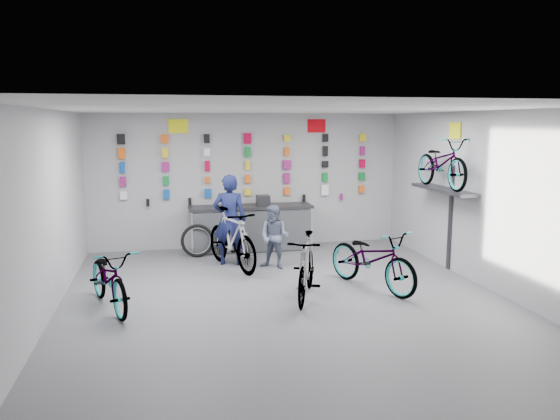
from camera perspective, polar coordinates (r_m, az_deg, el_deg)
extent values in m
plane|color=#545459|center=(8.79, 0.63, -9.44)|extent=(8.00, 8.00, 0.00)
plane|color=white|center=(8.33, 0.67, 10.51)|extent=(8.00, 8.00, 0.00)
plane|color=#ADADAF|center=(12.33, -3.43, 3.07)|extent=(7.00, 0.00, 7.00)
plane|color=#ADADAF|center=(4.70, 11.47, -7.14)|extent=(7.00, 0.00, 7.00)
plane|color=#ADADAF|center=(8.40, -23.35, -0.52)|extent=(0.00, 8.00, 8.00)
plane|color=#ADADAF|center=(9.80, 21.04, 0.90)|extent=(0.00, 8.00, 8.00)
cube|color=black|center=(12.05, -3.06, -2.12)|extent=(2.60, 0.60, 0.90)
cube|color=silver|center=(11.75, -2.83, -2.25)|extent=(2.60, 0.02, 0.90)
cube|color=silver|center=(11.62, -9.18, -2.49)|extent=(0.04, 0.04, 0.96)
cube|color=silver|center=(12.02, 3.30, -2.00)|extent=(0.04, 0.04, 0.96)
cube|color=black|center=(11.96, -3.08, 0.33)|extent=(2.70, 0.66, 0.06)
cube|color=white|center=(12.19, -16.02, 1.48)|extent=(0.15, 0.06, 0.17)
cube|color=#0D4DAC|center=(12.16, -11.79, 1.62)|extent=(0.13, 0.06, 0.21)
cube|color=#0D4DAC|center=(12.19, -7.55, 1.76)|extent=(0.14, 0.06, 0.19)
cube|color=yellow|center=(12.29, -3.37, 1.88)|extent=(0.14, 0.06, 0.15)
cube|color=#FC5F15|center=(12.46, 0.73, 1.99)|extent=(0.13, 0.06, 0.17)
cube|color=white|center=(12.69, 4.70, 2.09)|extent=(0.17, 0.06, 0.23)
cube|color=#FC5F15|center=(12.97, 8.52, 2.18)|extent=(0.13, 0.06, 0.17)
cube|color=#951B6B|center=(12.15, -16.08, 2.88)|extent=(0.13, 0.06, 0.20)
cube|color=#0E7A2E|center=(12.12, -11.83, 3.03)|extent=(0.13, 0.06, 0.19)
cube|color=#FC5F15|center=(12.16, -7.58, 3.16)|extent=(0.10, 0.06, 0.14)
cube|color=#FC5F15|center=(12.26, -3.38, 3.27)|extent=(0.11, 0.06, 0.18)
cube|color=#951B6B|center=(12.42, 0.73, 3.37)|extent=(0.13, 0.06, 0.23)
cube|color=#0E7A2E|center=(12.65, 4.72, 3.44)|extent=(0.12, 0.06, 0.21)
cube|color=#0E7A2E|center=(12.94, 8.55, 3.50)|extent=(0.14, 0.06, 0.18)
cube|color=#0D4DAC|center=(12.13, -16.15, 4.29)|extent=(0.10, 0.06, 0.23)
cube|color=#951B6B|center=(12.09, -11.88, 4.44)|extent=(0.16, 0.06, 0.20)
cube|color=#BC0332|center=(12.13, -7.61, 4.57)|extent=(0.11, 0.06, 0.23)
cube|color=yellow|center=(12.23, -3.39, 4.67)|extent=(0.10, 0.06, 0.20)
cube|color=#951B6B|center=(12.40, 0.74, 4.75)|extent=(0.18, 0.06, 0.20)
cube|color=black|center=(12.63, 4.74, 4.80)|extent=(0.14, 0.06, 0.15)
cube|color=#BC0332|center=(12.91, 8.58, 4.82)|extent=(0.13, 0.06, 0.19)
cube|color=#FC5F15|center=(12.11, -16.21, 5.70)|extent=(0.15, 0.06, 0.23)
cube|color=yellow|center=(12.07, -11.93, 5.86)|extent=(0.13, 0.06, 0.21)
cube|color=white|center=(12.11, -7.64, 5.98)|extent=(0.14, 0.06, 0.17)
cube|color=#0E7A2E|center=(12.21, -3.41, 6.07)|extent=(0.13, 0.06, 0.23)
cube|color=#FC5F15|center=(12.38, 0.74, 6.13)|extent=(0.11, 0.06, 0.18)
cube|color=black|center=(12.61, 4.76, 6.15)|extent=(0.11, 0.06, 0.23)
cube|color=#951B6B|center=(12.89, 8.61, 6.15)|extent=(0.11, 0.06, 0.20)
cube|color=black|center=(12.09, -16.27, 7.12)|extent=(0.16, 0.06, 0.22)
cube|color=#FC5F15|center=(12.06, -11.97, 7.28)|extent=(0.17, 0.06, 0.19)
cube|color=black|center=(12.10, -7.67, 7.40)|extent=(0.12, 0.06, 0.20)
cube|color=#BC0332|center=(12.20, -3.42, 7.48)|extent=(0.15, 0.06, 0.24)
cube|color=yellow|center=(12.37, 0.74, 7.52)|extent=(0.14, 0.06, 0.15)
cube|color=black|center=(12.59, 4.77, 7.52)|extent=(0.12, 0.06, 0.18)
cube|color=yellow|center=(12.88, 8.64, 7.48)|extent=(0.15, 0.06, 0.18)
cylinder|color=black|center=(12.17, -13.64, 0.75)|extent=(0.07, 0.07, 0.16)
cylinder|color=black|center=(12.17, -9.41, 0.89)|extent=(0.07, 0.07, 0.16)
cylinder|color=#0E7A2E|center=(12.36, -1.51, 1.14)|extent=(0.07, 0.07, 0.16)
cylinder|color=black|center=(12.55, 2.53, 1.26)|extent=(0.07, 0.07, 0.16)
cylinder|color=#951B6B|center=(12.81, 6.43, 1.37)|extent=(0.07, 0.07, 0.16)
cube|color=#333338|center=(10.72, 16.68, 2.05)|extent=(0.38, 1.90, 0.06)
cube|color=#333338|center=(10.88, 17.38, -0.81)|extent=(0.04, 0.10, 2.00)
cube|color=#FBF718|center=(12.11, -10.58, 8.61)|extent=(0.42, 0.02, 0.30)
cube|color=red|center=(12.58, 3.84, 8.76)|extent=(0.42, 0.02, 0.30)
cube|color=#FBF718|center=(10.73, 17.80, 7.91)|extent=(0.02, 0.40, 0.30)
imported|color=gray|center=(8.69, -17.42, -6.80)|extent=(1.22, 1.93, 0.96)
imported|color=gray|center=(8.73, 2.76, -5.97)|extent=(1.11, 1.81, 1.05)
imported|color=gray|center=(9.40, 9.64, -5.02)|extent=(1.43, 2.10, 1.04)
imported|color=gray|center=(10.55, -5.06, -3.00)|extent=(1.18, 2.03, 1.18)
imported|color=gray|center=(10.64, 16.57, 4.74)|extent=(0.63, 1.80, 0.95)
imported|color=#131943|center=(10.80, -5.28, -1.02)|extent=(0.74, 0.57, 1.80)
imported|color=slate|center=(10.53, -0.59, -2.82)|extent=(0.76, 0.73, 1.24)
torus|color=black|center=(11.58, -8.63, -3.20)|extent=(0.70, 0.14, 0.70)
torus|color=silver|center=(11.58, -8.63, -3.20)|extent=(0.57, 0.08, 0.57)
cube|color=black|center=(11.98, -1.79, 1.03)|extent=(0.28, 0.30, 0.22)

